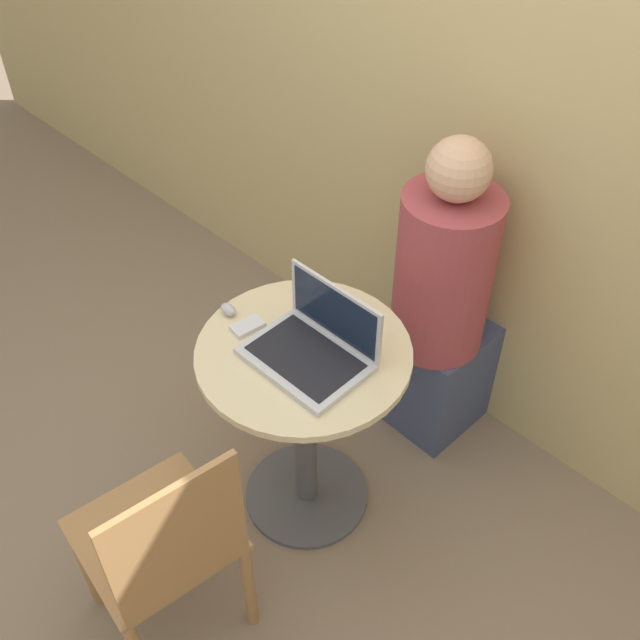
{
  "coord_description": "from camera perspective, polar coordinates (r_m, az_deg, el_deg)",
  "views": [
    {
      "loc": [
        1.11,
        -1.06,
        2.31
      ],
      "look_at": [
        0.02,
        0.05,
        0.85
      ],
      "focal_mm": 42.0,
      "sensor_mm": 36.0,
      "label": 1
    }
  ],
  "objects": [
    {
      "name": "ground_plane",
      "position": [
        2.78,
        -1.02,
        -13.22
      ],
      "size": [
        12.0,
        12.0,
        0.0
      ],
      "primitive_type": "plane",
      "color": "#7F6B56"
    },
    {
      "name": "back_wall",
      "position": [
        2.4,
        12.98,
        17.1
      ],
      "size": [
        7.0,
        0.05,
        2.6
      ],
      "color": "tan",
      "rests_on": "ground_plane"
    },
    {
      "name": "round_table",
      "position": [
        2.38,
        -1.17,
        -6.49
      ],
      "size": [
        0.64,
        0.64,
        0.75
      ],
      "color": "#4C4C51",
      "rests_on": "ground_plane"
    },
    {
      "name": "laptop",
      "position": [
        2.15,
        -0.47,
        -1.95
      ],
      "size": [
        0.35,
        0.25,
        0.21
      ],
      "color": "#B7B7BC",
      "rests_on": "round_table"
    },
    {
      "name": "cell_phone",
      "position": [
        2.26,
        -5.54,
        -0.48
      ],
      "size": [
        0.07,
        0.1,
        0.02
      ],
      "color": "silver",
      "rests_on": "round_table"
    },
    {
      "name": "computer_mouse",
      "position": [
        2.31,
        -7.0,
        0.8
      ],
      "size": [
        0.06,
        0.04,
        0.04
      ],
      "color": "#B2B2B7",
      "rests_on": "round_table"
    },
    {
      "name": "chair_empty",
      "position": [
        2.17,
        -11.64,
        -16.79
      ],
      "size": [
        0.45,
        0.45,
        0.89
      ],
      "color": "#9E7042",
      "rests_on": "ground_plane"
    },
    {
      "name": "person_seated",
      "position": [
        2.67,
        9.6,
        0.28
      ],
      "size": [
        0.33,
        0.51,
        1.24
      ],
      "color": "#3D4766",
      "rests_on": "ground_plane"
    }
  ]
}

